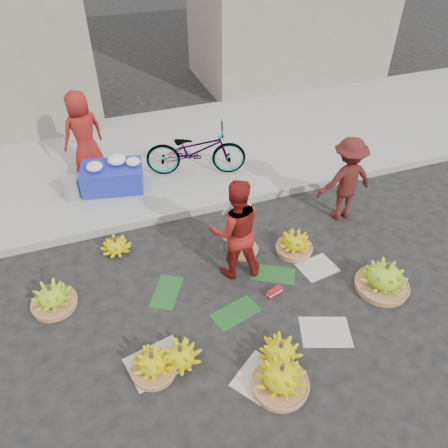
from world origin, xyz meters
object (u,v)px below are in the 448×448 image
object	(u,v)px
vendor_cream	(238,224)
banana_bunch_0	(153,364)
banana_bunch_4	(384,277)
flower_table	(112,176)
bicycle	(196,150)

from	to	relation	value
vendor_cream	banana_bunch_0	bearing A→B (deg)	53.10
banana_bunch_0	vendor_cream	size ratio (longest dim) A/B	0.39
banana_bunch_4	flower_table	world-z (taller)	flower_table
banana_bunch_0	bicycle	xyz separation A→B (m)	(1.76, 3.96, 0.46)
vendor_cream	flower_table	size ratio (longest dim) A/B	1.15
banana_bunch_4	banana_bunch_0	bearing A→B (deg)	-176.30
banana_bunch_0	banana_bunch_4	bearing A→B (deg)	3.70
vendor_cream	bicycle	size ratio (longest dim) A/B	0.72
flower_table	banana_bunch_4	bearing A→B (deg)	-37.74
flower_table	bicycle	xyz separation A→B (m)	(1.60, -0.03, 0.24)
banana_bunch_0	bicycle	distance (m)	4.36
bicycle	flower_table	bearing A→B (deg)	105.82
banana_bunch_4	flower_table	size ratio (longest dim) A/B	0.63
banana_bunch_4	bicycle	distance (m)	4.10
vendor_cream	flower_table	xyz separation A→B (m)	(-1.52, 2.46, -0.31)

